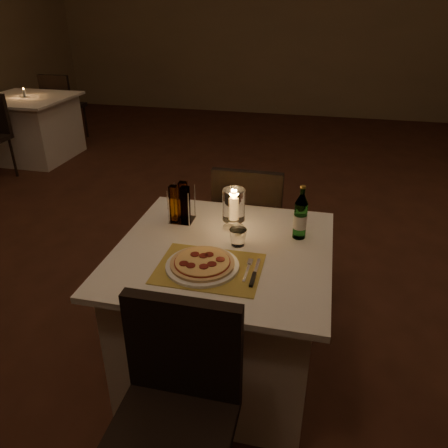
% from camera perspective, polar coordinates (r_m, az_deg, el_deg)
% --- Properties ---
extents(floor, '(8.00, 10.00, 0.02)m').
position_cam_1_polar(floor, '(3.18, 0.29, -6.83)').
color(floor, '#432115').
rests_on(floor, ground).
extents(wall_back, '(8.00, 0.02, 3.00)m').
position_cam_1_polar(wall_back, '(7.60, 9.58, 25.02)').
color(wall_back, olive).
rests_on(wall_back, ground).
extents(main_table, '(1.00, 1.00, 0.74)m').
position_cam_1_polar(main_table, '(2.25, -0.12, -11.26)').
color(main_table, silver).
rests_on(main_table, ground).
extents(chair_near, '(0.42, 0.42, 0.90)m').
position_cam_1_polar(chair_near, '(1.64, -6.25, -21.72)').
color(chair_near, black).
rests_on(chair_near, ground).
extents(chair_far, '(0.42, 0.42, 0.90)m').
position_cam_1_polar(chair_far, '(2.75, 3.26, 0.76)').
color(chair_far, black).
rests_on(chair_far, ground).
extents(placemat, '(0.45, 0.34, 0.00)m').
position_cam_1_polar(placemat, '(1.90, -1.96, -5.82)').
color(placemat, '#AF953C').
rests_on(placemat, main_table).
extents(plate, '(0.32, 0.32, 0.01)m').
position_cam_1_polar(plate, '(1.90, -2.84, -5.48)').
color(plate, white).
rests_on(plate, placemat).
extents(pizza, '(0.28, 0.28, 0.02)m').
position_cam_1_polar(pizza, '(1.89, -2.85, -5.06)').
color(pizza, '#D8B77F').
rests_on(pizza, plate).
extents(fork, '(0.02, 0.18, 0.00)m').
position_cam_1_polar(fork, '(1.90, 3.15, -5.78)').
color(fork, silver).
rests_on(fork, placemat).
extents(knife, '(0.02, 0.22, 0.01)m').
position_cam_1_polar(knife, '(1.84, 3.90, -6.85)').
color(knife, black).
rests_on(knife, placemat).
extents(tumbler, '(0.08, 0.08, 0.08)m').
position_cam_1_polar(tumbler, '(2.06, 1.83, -1.75)').
color(tumbler, white).
rests_on(tumbler, main_table).
extents(water_bottle, '(0.07, 0.07, 0.27)m').
position_cam_1_polar(water_bottle, '(2.12, 9.95, 0.89)').
color(water_bottle, '#63B461').
rests_on(water_bottle, main_table).
extents(hurricane_candle, '(0.11, 0.11, 0.22)m').
position_cam_1_polar(hurricane_candle, '(2.16, 1.28, 2.33)').
color(hurricane_candle, white).
rests_on(hurricane_candle, main_table).
extents(cruet_caddy, '(0.12, 0.12, 0.21)m').
position_cam_1_polar(cruet_caddy, '(2.26, -5.63, 2.55)').
color(cruet_caddy, white).
rests_on(cruet_caddy, main_table).
extents(neighbor_table_left, '(1.00, 1.00, 0.74)m').
position_cam_1_polar(neighbor_table_left, '(5.92, -23.85, 11.41)').
color(neighbor_table_left, silver).
rests_on(neighbor_table_left, ground).
extents(neighbor_chair_lb, '(0.42, 0.42, 0.90)m').
position_cam_1_polar(neighbor_chair_lb, '(6.45, -20.50, 14.80)').
color(neighbor_chair_lb, black).
rests_on(neighbor_chair_lb, ground).
extents(neighbor_candle_left, '(0.03, 0.03, 0.11)m').
position_cam_1_polar(neighbor_candle_left, '(5.83, -24.64, 15.30)').
color(neighbor_candle_left, white).
rests_on(neighbor_candle_left, neighbor_table_left).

